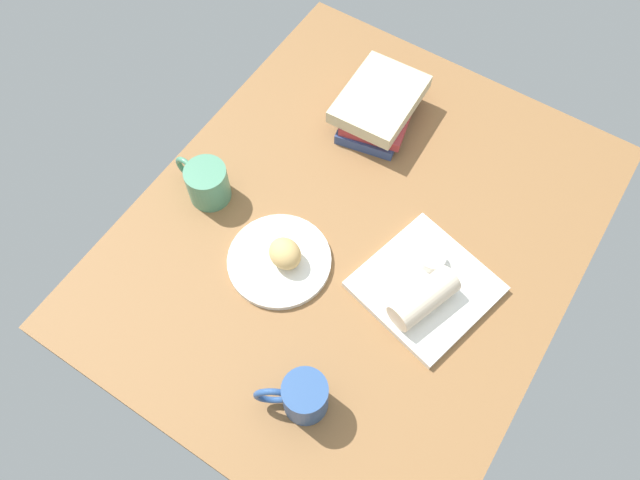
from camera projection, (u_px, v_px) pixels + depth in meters
The scene contains 9 objects.
dining_table at pixel (355, 236), 135.82cm from camera, with size 110.00×90.00×4.00cm, color olive.
round_plate at pixel (279, 261), 130.03cm from camera, with size 21.71×21.71×1.40cm, color white.
scone_pastry at pixel (285, 254), 126.76cm from camera, with size 7.30×6.24×5.82cm, color tan.
square_plate at pixel (425, 287), 127.13cm from camera, with size 24.15×24.15×1.60cm, color white.
sauce_cup at pixel (432, 259), 127.74cm from camera, with size 5.36×5.36×2.42cm.
breakfast_wrap at pixel (424, 298), 121.81cm from camera, with size 6.00×6.00×14.35cm, color beige.
book_stack at pixel (379, 107), 144.53cm from camera, with size 23.21×18.40×8.44cm.
coffee_mug at pixel (303, 396), 112.30cm from camera, with size 9.65×12.54×9.91cm.
second_mug at pixel (206, 182), 134.47cm from camera, with size 9.12×13.98×9.15cm.
Camera 1 is at (-58.59, -28.71, 121.38)cm, focal length 35.03 mm.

